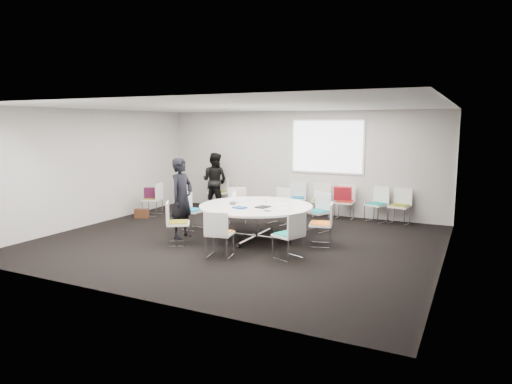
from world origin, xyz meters
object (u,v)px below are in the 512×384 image
at_px(person_back, 215,181).
at_px(chair_ring_e, 193,218).
at_px(conference_table, 256,213).
at_px(chair_ring_d, 238,213).
at_px(chair_ring_f, 178,231).
at_px(chair_back_c, 345,209).
at_px(chair_ring_b, 318,219).
at_px(chair_back_a, 297,205).
at_px(chair_spare_left, 153,205).
at_px(chair_back_b, 321,207).
at_px(chair_person_back, 218,198).
at_px(chair_ring_a, 321,232).
at_px(person_main, 182,198).
at_px(chair_back_e, 399,213).
at_px(laptop, 235,203).
at_px(chair_back_d, 376,211).
at_px(brown_bag, 142,213).
at_px(maroon_bag, 152,193).
at_px(cup, 265,201).
at_px(chair_ring_g, 220,243).
at_px(chair_ring_h, 289,244).
at_px(chair_ring_c, 279,213).

bearing_deg(person_back, chair_ring_e, 109.55).
height_order(conference_table, chair_ring_d, chair_ring_d).
distance_m(chair_ring_f, chair_back_c, 4.65).
bearing_deg(chair_ring_b, chair_back_a, -33.04).
bearing_deg(conference_table, chair_spare_left, 164.23).
height_order(conference_table, chair_back_b, chair_back_b).
bearing_deg(chair_spare_left, chair_person_back, -43.01).
relative_size(chair_ring_a, person_main, 0.51).
bearing_deg(conference_table, chair_back_e, 48.27).
xyz_separation_m(person_back, laptop, (2.14, -2.68, -0.07)).
distance_m(chair_back_d, brown_bag, 6.06).
xyz_separation_m(conference_table, person_main, (-1.48, -0.61, 0.31)).
bearing_deg(person_back, chair_back_d, -178.13).
bearing_deg(chair_ring_d, chair_back_a, -149.64).
distance_m(chair_ring_d, person_main, 1.90).
bearing_deg(brown_bag, chair_ring_e, -14.84).
bearing_deg(brown_bag, chair_back_a, 32.18).
height_order(chair_back_b, maroon_bag, chair_back_b).
height_order(chair_back_e, cup, chair_back_e).
xyz_separation_m(chair_ring_g, chair_back_c, (1.15, 4.39, 0.00)).
xyz_separation_m(chair_ring_h, chair_person_back, (-3.83, 3.90, 0.00)).
height_order(chair_ring_a, maroon_bag, chair_ring_a).
distance_m(chair_ring_d, cup, 1.48).
height_order(chair_back_a, brown_bag, chair_back_a).
bearing_deg(laptop, chair_ring_h, -143.94).
bearing_deg(maroon_bag, chair_ring_d, 3.01).
height_order(chair_ring_g, chair_back_d, same).
bearing_deg(chair_ring_h, chair_ring_d, 67.86).
relative_size(chair_ring_b, brown_bag, 2.44).
xyz_separation_m(chair_ring_f, person_back, (-1.42, 3.80, 0.54)).
bearing_deg(conference_table, person_main, -157.50).
height_order(chair_ring_e, person_main, person_main).
bearing_deg(person_main, cup, -55.85).
xyz_separation_m(chair_ring_a, chair_back_a, (-1.60, 2.79, 0.00)).
distance_m(chair_ring_c, chair_back_c, 1.84).
bearing_deg(chair_back_b, chair_ring_e, 39.46).
bearing_deg(chair_back_b, chair_back_a, -13.34).
bearing_deg(laptop, maroon_bag, 49.29).
distance_m(cup, brown_bag, 3.80).
bearing_deg(chair_ring_c, laptop, 94.31).
height_order(chair_spare_left, person_back, person_back).
xyz_separation_m(chair_ring_g, chair_back_d, (1.96, 4.39, 0.00)).
bearing_deg(laptop, chair_ring_g, 176.34).
bearing_deg(chair_ring_f, person_back, 167.62).
height_order(chair_back_b, person_back, person_back).
relative_size(person_back, laptop, 5.33).
xyz_separation_m(chair_back_b, maroon_bag, (-4.15, -1.80, 0.34)).
bearing_deg(chair_back_e, chair_spare_left, 27.71).
bearing_deg(chair_ring_b, chair_spare_left, 24.70).
bearing_deg(chair_back_c, chair_back_a, -0.53).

